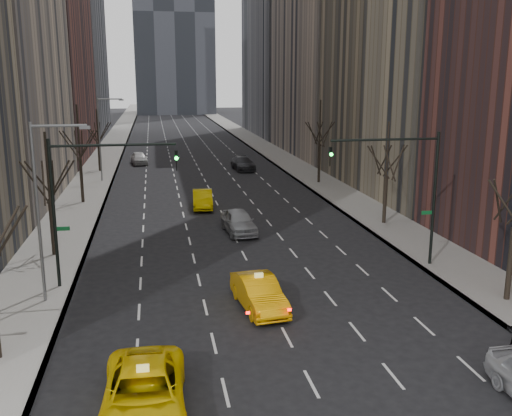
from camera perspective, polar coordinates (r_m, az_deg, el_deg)
ground at (r=22.44m, az=5.56°, el=-17.10°), size 400.00×400.00×0.00m
sidewalk_left at (r=89.60m, az=-14.53°, el=5.39°), size 4.50×320.00×0.15m
sidewalk_right at (r=91.09m, az=1.09°, el=5.91°), size 4.50×320.00×0.15m
tree_lw_b at (r=37.97m, az=-19.90°, el=0.78°), size 3.36×3.50×7.82m
tree_lw_c at (r=53.54m, az=-17.18°, el=4.66°), size 3.36×3.50×8.74m
tree_lw_d at (r=71.36m, az=-15.49°, el=6.32°), size 3.36×3.50×7.36m
tree_rw_b at (r=44.88m, az=12.88°, el=3.00°), size 3.36×3.50×7.82m
tree_rw_c at (r=61.62m, az=6.37°, el=6.17°), size 3.36×3.50×8.74m
traffic_mast_left at (r=31.39m, az=-16.69°, el=1.89°), size 6.69×0.39×8.00m
traffic_mast_right at (r=34.42m, az=15.03°, el=2.92°), size 6.69×0.39×8.00m
streetlight_near at (r=29.68m, az=-20.44°, el=1.26°), size 2.83×0.22×9.00m
streetlight_far at (r=64.12m, az=-15.10°, el=7.49°), size 2.83×0.22×9.00m
taxi_suv at (r=20.44m, az=-11.15°, el=-17.80°), size 2.97×6.14×1.68m
taxi_sedan at (r=28.45m, az=0.29°, el=-8.49°), size 2.31×5.11×1.63m
silver_sedan_ahead at (r=41.97m, az=-1.73°, el=-1.35°), size 2.45×5.19×1.71m
far_taxi at (r=50.14m, az=-5.36°, el=0.89°), size 1.96×4.88×1.58m
far_suv_grey at (r=70.67m, az=-1.33°, el=4.48°), size 2.67×5.78×1.64m
far_car_white at (r=77.04m, az=-11.61°, el=4.92°), size 2.53×4.97×1.62m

